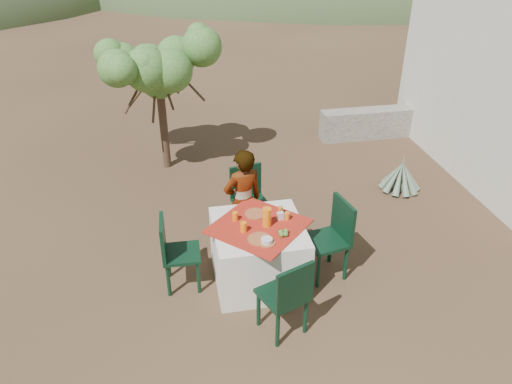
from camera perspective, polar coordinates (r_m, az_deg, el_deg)
The scene contains 21 objects.
ground at distance 6.23m, azimuth -3.66°, elevation -8.70°, with size 160.00×160.00×0.00m, color #3B271B.
table at distance 5.84m, azimuth 0.29°, elevation -6.96°, with size 1.30×1.30×0.76m.
chair_far at distance 6.61m, azimuth -0.84°, elevation -0.57°, with size 0.51×0.51×0.94m.
chair_near at distance 5.09m, azimuth 3.60°, elevation -11.68°, with size 0.56×0.56×0.94m.
chair_left at distance 5.75m, azimuth -9.32°, elevation -6.58°, with size 0.43×0.43×0.91m.
chair_right at distance 5.91m, azimuth 8.76°, elevation -4.88°, with size 0.53×0.53×0.98m.
person at distance 6.16m, azimuth -1.48°, elevation -1.11°, with size 0.51×0.34×1.41m, color #8C6651.
shrub_tree at distance 8.11m, azimuth -10.66°, elevation 13.29°, with size 1.73×1.69×2.03m.
agave at distance 8.03m, azimuth 16.22°, elevation 1.69°, with size 0.62×0.63×0.67m.
stone_wall at distance 9.88m, azimuth 14.81°, elevation 7.74°, with size 2.60×0.35×0.55m, color gray.
plate_far at distance 5.81m, azimuth -0.09°, elevation -2.51°, with size 0.25×0.25×0.01m, color brown.
plate_near at distance 5.39m, azimuth 0.39°, elevation -5.41°, with size 0.26×0.26×0.01m, color brown.
glass_far at distance 5.69m, azimuth -2.40°, elevation -2.79°, with size 0.06×0.06×0.10m, color orange.
glass_near at distance 5.49m, azimuth -1.43°, elevation -4.02°, with size 0.07×0.07×0.12m, color orange.
juice_pitcher at distance 5.56m, azimuth 1.24°, elevation -2.89°, with size 0.10×0.10×0.22m, color orange.
bowl_plate at distance 5.34m, azimuth 1.24°, elevation -5.81°, with size 0.19×0.19×0.01m, color brown.
white_bowl at distance 5.33m, azimuth 1.24°, elevation -5.56°, with size 0.13×0.13×0.05m, color silver.
jar_left at distance 5.71m, azimuth 3.58°, elevation -2.75°, with size 0.06×0.06×0.10m, color orange.
jar_right at distance 5.81m, azimuth 2.82°, elevation -2.08°, with size 0.06×0.06×0.09m, color orange.
napkin_holder at distance 5.70m, azimuth 2.79°, elevation -2.75°, with size 0.07×0.04×0.10m, color silver.
fruit_cluster at distance 5.45m, azimuth 3.16°, elevation -4.70°, with size 0.12×0.11×0.06m.
Camera 1 is at (-0.52, -4.81, 3.93)m, focal length 35.00 mm.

